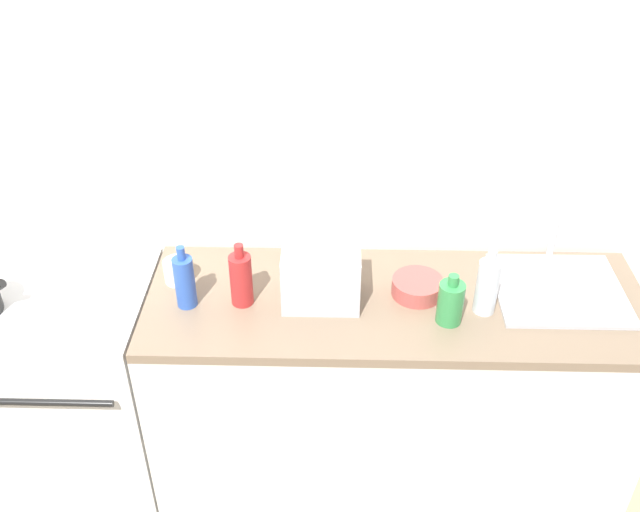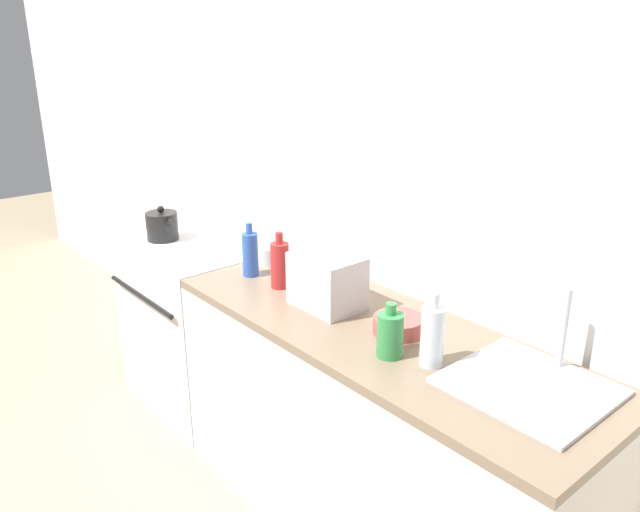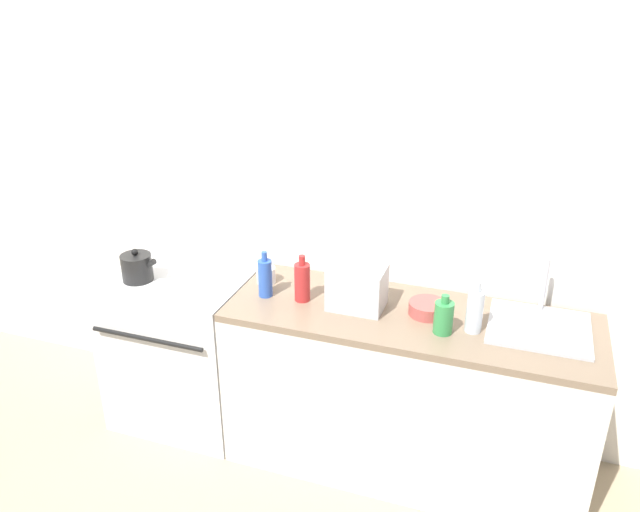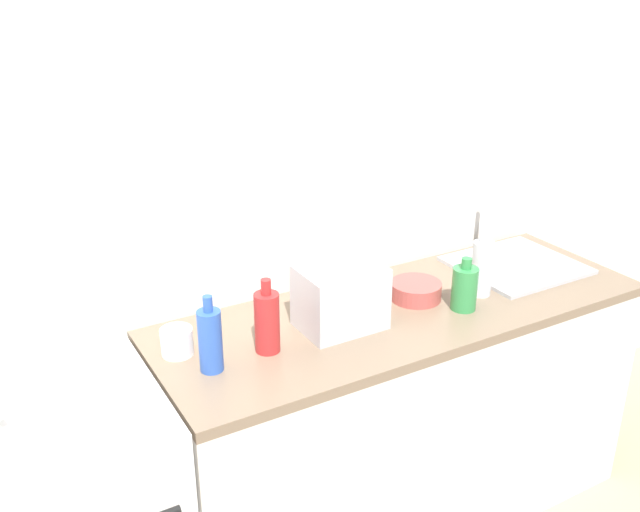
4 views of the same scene
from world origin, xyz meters
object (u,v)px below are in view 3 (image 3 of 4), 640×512
object	(u,v)px
bottle_clear	(475,311)
toaster	(357,287)
bottle_green	(444,317)
bottle_blue	(265,278)
stove	(185,345)
bottle_red	(302,282)
kettle	(137,267)
cup_white	(266,275)
bowl	(428,308)

from	to	relation	value
bottle_clear	toaster	bearing A→B (deg)	175.37
bottle_green	bottle_blue	bearing A→B (deg)	175.87
stove	bottle_red	xyz separation A→B (m)	(0.73, -0.02, 0.54)
kettle	toaster	distance (m)	1.18
stove	cup_white	world-z (taller)	cup_white
bottle_green	bottle_red	world-z (taller)	bottle_red
cup_white	bottle_blue	bearing A→B (deg)	-67.33
kettle	cup_white	bearing A→B (deg)	16.68
stove	bottle_clear	bearing A→B (deg)	-1.73
stove	bottle_red	size ratio (longest dim) A/B	3.70
kettle	bottle_clear	distance (m)	1.74
bottle_blue	stove	bearing A→B (deg)	175.66
bottle_red	toaster	bearing A→B (deg)	4.45
bottle_clear	cup_white	distance (m)	1.10
stove	bottle_green	distance (m)	1.53
toaster	bottle_clear	bearing A→B (deg)	-4.63
bottle_blue	bowl	distance (m)	0.81
toaster	bottle_red	distance (m)	0.28
bottle_red	bottle_green	bearing A→B (deg)	-6.63
stove	bottle_blue	world-z (taller)	bottle_blue
toaster	cup_white	distance (m)	0.54
toaster	bottle_red	size ratio (longest dim) A/B	1.11
kettle	bottle_red	xyz separation A→B (m)	(0.90, 0.08, 0.03)
bottle_clear	bottle_blue	distance (m)	1.03
bottle_clear	bottle_blue	xyz separation A→B (m)	(-1.03, 0.01, -0.00)
toaster	bowl	xyz separation A→B (m)	(0.34, 0.04, -0.08)
stove	bottle_green	size ratio (longest dim) A/B	4.72
bottle_green	kettle	bearing A→B (deg)	179.79
bottle_red	cup_white	world-z (taller)	bottle_red
toaster	bottle_green	size ratio (longest dim) A/B	1.41
bowl	cup_white	bearing A→B (deg)	176.23
kettle	cup_white	world-z (taller)	kettle
bottle_green	cup_white	xyz separation A→B (m)	(-0.96, 0.20, -0.04)
bottle_clear	bottle_green	bearing A→B (deg)	-155.53
bottle_green	bowl	size ratio (longest dim) A/B	1.04
bottle_blue	cup_white	world-z (taller)	bottle_blue
stove	bowl	xyz separation A→B (m)	(1.34, 0.04, 0.46)
bottle_red	bottle_blue	distance (m)	0.19
toaster	bowl	distance (m)	0.35
kettle	bottle_green	xyz separation A→B (m)	(1.61, -0.01, 0.01)
stove	kettle	xyz separation A→B (m)	(-0.17, -0.10, 0.51)
cup_white	bowl	bearing A→B (deg)	-3.77
cup_white	bottle_clear	bearing A→B (deg)	-7.53
toaster	bottle_clear	world-z (taller)	bottle_clear
cup_white	bottle_green	bearing A→B (deg)	-11.89
toaster	cup_white	world-z (taller)	toaster
stove	cup_white	distance (m)	0.68
kettle	bowl	world-z (taller)	kettle
bottle_red	bottle_clear	xyz separation A→B (m)	(0.84, -0.02, 0.00)
toaster	cup_white	bearing A→B (deg)	169.40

